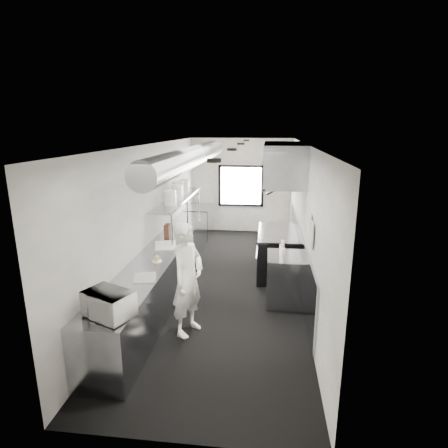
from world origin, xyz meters
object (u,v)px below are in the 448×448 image
(far_work_table, at_px, (199,222))
(squeeze_bottle_c, at_px, (281,251))
(squeeze_bottle_a, at_px, (283,258))
(squeeze_bottle_d, at_px, (281,248))
(cutting_board, at_px, (166,245))
(plate_stack_a, at_px, (170,198))
(exhaust_hood, at_px, (283,164))
(squeeze_bottle_e, at_px, (283,245))
(range, at_px, (277,253))
(knife_block, at_px, (168,230))
(plate_stack_d, at_px, (185,186))
(plate_stack_c, at_px, (178,189))
(small_plate, at_px, (157,261))
(deli_tub_a, at_px, (100,299))
(microwave, at_px, (108,304))
(line_cook, at_px, (188,279))
(squeeze_bottle_b, at_px, (283,253))
(plate_stack_b, at_px, (177,192))
(bottle_station, at_px, (285,279))
(deli_tub_b, at_px, (110,290))
(prep_counter, at_px, (164,269))

(far_work_table, xyz_separation_m, squeeze_bottle_c, (2.21, -3.88, 0.53))
(squeeze_bottle_a, relative_size, squeeze_bottle_d, 1.07)
(cutting_board, bearing_deg, plate_stack_a, 94.49)
(exhaust_hood, bearing_deg, squeeze_bottle_e, -89.74)
(range, distance_m, squeeze_bottle_a, 1.82)
(knife_block, xyz_separation_m, plate_stack_d, (0.09, 1.31, 0.72))
(exhaust_hood, relative_size, squeeze_bottle_a, 12.96)
(exhaust_hood, xyz_separation_m, plate_stack_c, (-2.31, 0.38, -0.64))
(knife_block, relative_size, squeeze_bottle_c, 1.55)
(squeeze_bottle_d, bearing_deg, range, 91.10)
(plate_stack_a, xyz_separation_m, squeeze_bottle_a, (2.26, -1.29, -0.73))
(exhaust_hood, height_order, plate_stack_a, exhaust_hood)
(small_plate, bearing_deg, deli_tub_a, -100.80)
(knife_block, xyz_separation_m, squeeze_bottle_a, (2.34, -1.30, -0.04))
(microwave, xyz_separation_m, plate_stack_c, (-0.13, 4.21, 0.69))
(exhaust_hood, xyz_separation_m, line_cook, (-1.47, -2.60, -1.50))
(microwave, bearing_deg, squeeze_bottle_b, 70.97)
(deli_tub_a, height_order, plate_stack_b, plate_stack_b)
(bottle_station, height_order, deli_tub_b, deli_tub_b)
(line_cook, relative_size, small_plate, 10.54)
(plate_stack_d, distance_m, squeeze_bottle_b, 3.38)
(squeeze_bottle_d, bearing_deg, small_plate, -161.30)
(knife_block, distance_m, squeeze_bottle_c, 2.51)
(squeeze_bottle_b, bearing_deg, plate_stack_a, 154.85)
(prep_counter, relative_size, line_cook, 3.39)
(plate_stack_d, bearing_deg, far_work_table, 89.13)
(line_cook, height_order, squeeze_bottle_b, line_cook)
(bottle_station, relative_size, deli_tub_b, 6.34)
(bottle_station, bearing_deg, prep_counter, 175.03)
(squeeze_bottle_d, bearing_deg, deli_tub_a, -136.77)
(squeeze_bottle_d, bearing_deg, squeeze_bottle_a, -88.62)
(prep_counter, height_order, squeeze_bottle_a, squeeze_bottle_a)
(squeeze_bottle_a, bearing_deg, prep_counter, 166.25)
(squeeze_bottle_c, bearing_deg, deli_tub_a, -138.75)
(deli_tub_b, height_order, plate_stack_d, plate_stack_d)
(bottle_station, height_order, squeeze_bottle_b, squeeze_bottle_b)
(plate_stack_d, bearing_deg, small_plate, -87.48)
(line_cook, height_order, squeeze_bottle_c, line_cook)
(prep_counter, xyz_separation_m, microwave, (0.07, -2.64, 0.61))
(small_plate, distance_m, squeeze_bottle_c, 2.19)
(prep_counter, xyz_separation_m, cutting_board, (0.02, 0.12, 0.46))
(bottle_station, relative_size, plate_stack_c, 2.44)
(squeeze_bottle_b, bearing_deg, cutting_board, 168.75)
(deli_tub_b, relative_size, plate_stack_c, 0.39)
(prep_counter, height_order, deli_tub_a, deli_tub_a)
(bottle_station, bearing_deg, squeeze_bottle_d, 117.73)
(exhaust_hood, relative_size, line_cook, 1.24)
(small_plate, height_order, plate_stack_b, plate_stack_b)
(plate_stack_b, relative_size, plate_stack_c, 0.86)
(small_plate, bearing_deg, exhaust_hood, 42.20)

